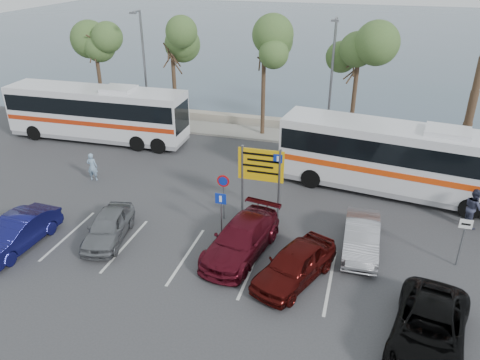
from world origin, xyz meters
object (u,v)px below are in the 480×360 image
(street_lamp_left, at_px, (144,64))
(coach_bus_right, at_px, (401,162))
(pedestrian_far, at_px, (474,208))
(car_blue, at_px, (17,233))
(car_red, at_px, (295,264))
(street_lamp_right, at_px, (331,76))
(coach_bus_left, at_px, (97,115))
(pedestrian_near, at_px, (92,167))
(car_silver_a, at_px, (108,227))
(suv_black, at_px, (429,330))
(car_silver_b, at_px, (361,237))
(car_maroon, at_px, (241,239))
(direction_sign, at_px, (261,170))

(street_lamp_left, xyz_separation_m, coach_bus_right, (17.50, -6.03, -2.78))
(pedestrian_far, bearing_deg, car_blue, 97.10)
(car_red, relative_size, pedestrian_far, 2.23)
(street_lamp_right, height_order, coach_bus_left, street_lamp_right)
(coach_bus_right, xyz_separation_m, pedestrian_near, (-16.50, -3.09, -1.01))
(car_silver_a, relative_size, car_red, 0.90)
(street_lamp_left, xyz_separation_m, pedestrian_near, (1.00, -9.12, -3.78))
(suv_black, bearing_deg, car_blue, -173.28)
(coach_bus_right, height_order, car_red, coach_bus_right)
(street_lamp_left, xyz_separation_m, pedestrian_far, (20.79, -8.49, -3.64))
(street_lamp_right, distance_m, car_silver_b, 12.97)
(street_lamp_left, xyz_separation_m, car_red, (13.50, -14.81, -3.87))
(car_maroon, bearing_deg, coach_bus_right, 59.58)
(car_blue, distance_m, car_silver_b, 14.92)
(street_lamp_left, distance_m, car_silver_a, 15.63)
(coach_bus_right, relative_size, car_maroon, 2.59)
(pedestrian_near, bearing_deg, car_blue, 84.70)
(coach_bus_right, relative_size, car_silver_b, 3.11)
(direction_sign, bearing_deg, car_silver_b, -19.12)
(street_lamp_left, height_order, car_blue, street_lamp_left)
(car_red, bearing_deg, car_maroon, 178.51)
(street_lamp_right, bearing_deg, suv_black, -72.70)
(car_red, bearing_deg, coach_bus_right, 88.60)
(car_silver_a, bearing_deg, car_red, -14.61)
(car_blue, height_order, pedestrian_near, pedestrian_near)
(street_lamp_right, height_order, coach_bus_right, street_lamp_right)
(car_maroon, relative_size, pedestrian_far, 2.59)
(street_lamp_left, relative_size, direction_sign, 2.23)
(coach_bus_right, distance_m, car_blue, 18.84)
(car_maroon, relative_size, suv_black, 1.01)
(car_silver_b, distance_m, pedestrian_far, 6.04)
(direction_sign, relative_size, coach_bus_right, 0.28)
(coach_bus_left, xyz_separation_m, pedestrian_near, (3.00, -5.67, -0.95))
(pedestrian_far, bearing_deg, suv_black, 149.77)
(car_silver_a, height_order, pedestrian_far, pedestrian_far)
(suv_black, height_order, car_silver_b, suv_black)
(car_maroon, bearing_deg, direction_sign, 99.91)
(car_silver_a, bearing_deg, street_lamp_left, 98.32)
(car_maroon, distance_m, pedestrian_near, 10.98)
(car_maroon, xyz_separation_m, car_red, (2.50, -1.14, 0.01))
(direction_sign, distance_m, car_maroon, 3.76)
(pedestrian_near, height_order, pedestrian_far, pedestrian_far)
(car_maroon, xyz_separation_m, car_silver_b, (4.90, 1.65, -0.04))
(pedestrian_far, bearing_deg, coach_bus_right, 39.27)
(car_maroon, bearing_deg, car_silver_b, 28.57)
(car_silver_a, xyz_separation_m, pedestrian_near, (-4.00, 5.15, 0.17))
(direction_sign, xyz_separation_m, car_red, (2.50, -4.49, -1.70))
(pedestrian_near, bearing_deg, car_maroon, 146.08)
(car_maroon, bearing_deg, street_lamp_left, 138.81)
(suv_black, height_order, pedestrian_near, pedestrian_near)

